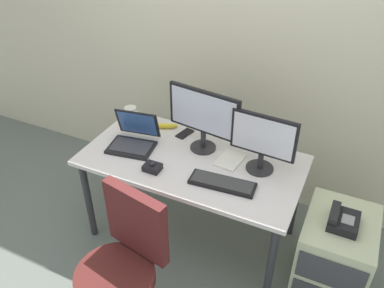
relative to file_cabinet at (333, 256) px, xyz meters
name	(u,v)px	position (x,y,z in m)	size (l,w,h in m)	color
ground_plane	(192,232)	(-1.01, 0.04, -0.29)	(8.00, 8.00, 0.00)	slate
back_wall	(236,26)	(-1.01, 0.77, 1.11)	(6.00, 0.10, 2.80)	beige
desk	(192,167)	(-1.01, 0.04, 0.35)	(1.48, 0.77, 0.71)	silver
file_cabinet	(333,256)	(0.00, 0.00, 0.00)	(0.42, 0.53, 0.58)	beige
desk_phone	(342,220)	(-0.01, -0.02, 0.33)	(0.17, 0.20, 0.09)	black
office_chair	(124,276)	(-1.04, -0.79, 0.15)	(0.52, 0.52, 0.96)	black
monitor_main	(204,116)	(-0.99, 0.18, 0.68)	(0.53, 0.18, 0.45)	#262628
monitor_side	(263,140)	(-0.57, 0.13, 0.65)	(0.42, 0.18, 0.40)	#262628
keyboard	(222,183)	(-0.73, -0.12, 0.43)	(0.42, 0.17, 0.03)	black
laptop	(134,138)	(-1.45, 0.02, 0.47)	(0.35, 0.33, 0.23)	black
trackball_mouse	(152,167)	(-1.19, -0.18, 0.44)	(0.11, 0.09, 0.07)	black
coffee_mug	(131,113)	(-1.66, 0.31, 0.47)	(0.10, 0.09, 0.10)	silver
paper_notepad	(230,160)	(-0.77, 0.13, 0.43)	(0.15, 0.21, 0.01)	white
cell_phone	(185,134)	(-1.19, 0.29, 0.42)	(0.07, 0.14, 0.01)	black
banana	(166,126)	(-1.36, 0.30, 0.44)	(0.19, 0.04, 0.04)	yellow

